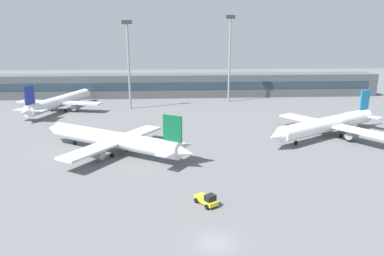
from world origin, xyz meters
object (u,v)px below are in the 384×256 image
(airplane_near, at_px, (111,139))
(airplane_mid, at_px, (328,124))
(floodlight_tower_east, at_px, (128,59))
(baggage_tug_yellow, at_px, (207,200))
(floodlight_tower_west, at_px, (230,54))
(airplane_far, at_px, (61,101))

(airplane_near, xyz_separation_m, airplane_mid, (48.92, 8.62, 0.15))
(airplane_near, xyz_separation_m, floodlight_tower_east, (-1.32, 46.31, 13.44))
(baggage_tug_yellow, bearing_deg, airplane_mid, 45.20)
(baggage_tug_yellow, relative_size, floodlight_tower_west, 0.12)
(airplane_near, distance_m, baggage_tug_yellow, 29.14)
(floodlight_tower_west, bearing_deg, baggage_tug_yellow, -101.81)
(baggage_tug_yellow, height_order, floodlight_tower_east, floodlight_tower_east)
(floodlight_tower_west, bearing_deg, floodlight_tower_east, -162.03)
(airplane_near, height_order, floodlight_tower_west, floodlight_tower_west)
(airplane_near, distance_m, airplane_far, 50.73)
(airplane_far, bearing_deg, airplane_near, -62.45)
(airplane_near, bearing_deg, airplane_mid, 10.00)
(airplane_near, distance_m, floodlight_tower_west, 68.49)
(airplane_mid, relative_size, floodlight_tower_west, 1.14)
(airplane_mid, bearing_deg, floodlight_tower_west, 107.10)
(airplane_near, relative_size, baggage_tug_yellow, 8.61)
(airplane_near, distance_m, floodlight_tower_east, 48.24)
(airplane_near, xyz_separation_m, floodlight_tower_west, (33.82, 57.71, 14.73))
(baggage_tug_yellow, xyz_separation_m, floodlight_tower_west, (17.02, 81.43, 16.77))
(airplane_mid, distance_m, airplane_far, 81.00)
(floodlight_tower_west, bearing_deg, airplane_far, -167.47)
(floodlight_tower_west, bearing_deg, airplane_near, -120.37)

